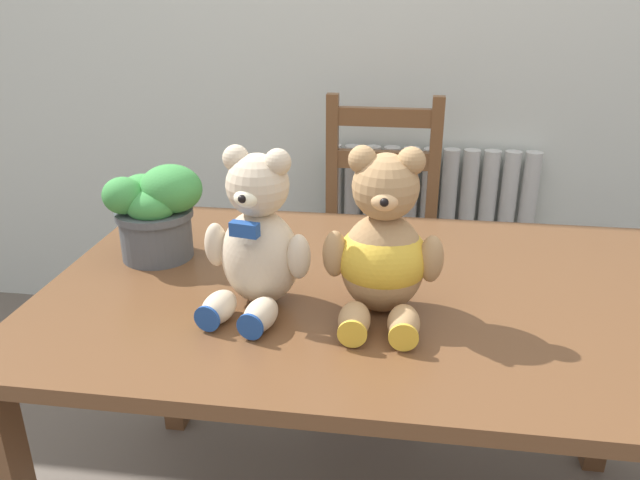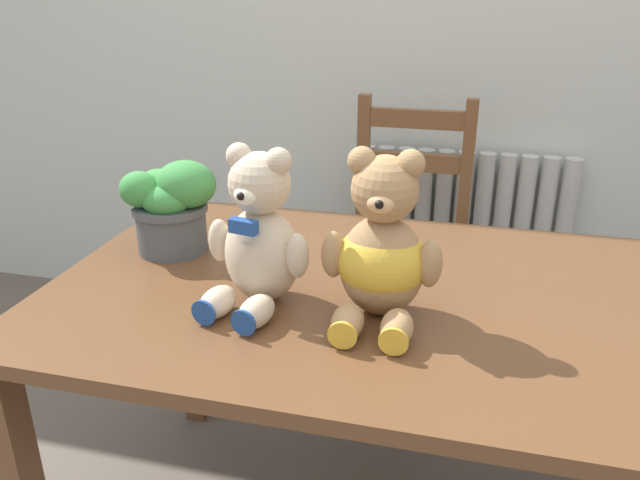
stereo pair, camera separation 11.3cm
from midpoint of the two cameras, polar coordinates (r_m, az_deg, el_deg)
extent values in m
cylinder|color=beige|center=(2.43, 5.45, -0.02)|extent=(0.06, 0.06, 0.74)
cylinder|color=beige|center=(2.42, 7.12, -0.18)|extent=(0.06, 0.06, 0.74)
cylinder|color=beige|center=(2.41, 8.80, -0.34)|extent=(0.06, 0.06, 0.74)
cylinder|color=beige|center=(2.41, 10.48, -0.50)|extent=(0.06, 0.06, 0.74)
cylinder|color=beige|center=(2.40, 12.17, -0.66)|extent=(0.06, 0.06, 0.74)
cylinder|color=beige|center=(2.40, 13.86, -0.82)|extent=(0.06, 0.06, 0.74)
cylinder|color=beige|center=(2.41, 15.55, -0.98)|extent=(0.06, 0.06, 0.74)
cylinder|color=beige|center=(2.41, 17.24, -1.14)|extent=(0.06, 0.06, 0.74)
cylinder|color=beige|center=(2.42, 18.92, -1.30)|extent=(0.06, 0.06, 0.74)
cylinder|color=beige|center=(2.42, 20.59, -1.46)|extent=(0.06, 0.06, 0.74)
cylinder|color=beige|center=(2.44, 22.24, -1.61)|extent=(0.06, 0.06, 0.74)
cube|color=beige|center=(2.56, 13.13, -8.08)|extent=(0.78, 0.10, 0.04)
cube|color=brown|center=(1.29, 8.02, -5.17)|extent=(1.35, 0.84, 0.03)
cube|color=brown|center=(1.93, -10.11, -7.44)|extent=(0.06, 0.06, 0.69)
cube|color=brown|center=(1.86, 28.73, -11.42)|extent=(0.06, 0.06, 0.69)
cube|color=brown|center=(2.03, 9.10, -2.13)|extent=(0.39, 0.46, 0.03)
cube|color=brown|center=(1.96, 13.16, -11.46)|extent=(0.04, 0.04, 0.45)
cube|color=brown|center=(1.98, 2.99, -10.36)|extent=(0.04, 0.04, 0.45)
cube|color=brown|center=(2.21, 14.13, 0.05)|extent=(0.04, 0.04, 0.96)
cube|color=brown|center=(2.23, 5.25, 0.89)|extent=(0.04, 0.04, 0.96)
cube|color=brown|center=(2.10, 10.40, 10.83)|extent=(0.31, 0.03, 0.06)
cube|color=brown|center=(2.13, 10.13, 7.03)|extent=(0.31, 0.03, 0.06)
ellipsoid|color=beige|center=(1.20, -2.64, -1.39)|extent=(0.17, 0.16, 0.19)
sphere|color=beige|center=(1.15, -2.76, 5.17)|extent=(0.12, 0.12, 0.12)
sphere|color=beige|center=(1.12, -0.93, 7.20)|extent=(0.05, 0.05, 0.05)
sphere|color=beige|center=(1.16, -4.62, 7.64)|extent=(0.05, 0.05, 0.05)
ellipsoid|color=white|center=(1.12, -3.82, 4.12)|extent=(0.06, 0.05, 0.04)
sphere|color=black|center=(1.10, -4.35, 3.95)|extent=(0.01, 0.01, 0.01)
ellipsoid|color=beige|center=(1.14, 0.74, -1.51)|extent=(0.05, 0.05, 0.09)
ellipsoid|color=beige|center=(1.22, -6.55, -0.10)|extent=(0.05, 0.05, 0.09)
ellipsoid|color=beige|center=(1.14, -3.00, -6.62)|extent=(0.07, 0.10, 0.06)
cylinder|color=#1E4793|center=(1.10, -4.11, -7.65)|extent=(0.05, 0.02, 0.05)
ellipsoid|color=beige|center=(1.17, -6.63, -5.73)|extent=(0.07, 0.10, 0.06)
cylinder|color=#1E4793|center=(1.14, -7.82, -6.69)|extent=(0.05, 0.02, 0.05)
cube|color=#1E4793|center=(1.12, -4.17, 1.19)|extent=(0.06, 0.03, 0.03)
ellipsoid|color=tan|center=(1.16, 8.46, -2.40)|extent=(0.16, 0.14, 0.19)
sphere|color=tan|center=(1.10, 8.89, 4.58)|extent=(0.12, 0.12, 0.12)
sphere|color=tan|center=(1.09, 11.28, 6.81)|extent=(0.05, 0.05, 0.05)
sphere|color=tan|center=(1.09, 6.82, 7.17)|extent=(0.05, 0.05, 0.05)
ellipsoid|color=#E5B279|center=(1.06, 8.64, 3.39)|extent=(0.05, 0.05, 0.04)
sphere|color=black|center=(1.04, 8.54, 3.16)|extent=(0.02, 0.02, 0.02)
ellipsoid|color=tan|center=(1.13, 12.85, -2.19)|extent=(0.05, 0.05, 0.09)
ellipsoid|color=tan|center=(1.14, 4.06, -1.39)|extent=(0.05, 0.05, 0.09)
ellipsoid|color=tan|center=(1.10, 10.00, -7.99)|extent=(0.06, 0.10, 0.06)
cylinder|color=gold|center=(1.06, 9.81, -9.25)|extent=(0.05, 0.01, 0.05)
ellipsoid|color=tan|center=(1.10, 5.49, -7.55)|extent=(0.06, 0.10, 0.06)
cylinder|color=gold|center=(1.06, 5.12, -8.77)|extent=(0.05, 0.01, 0.05)
ellipsoid|color=gold|center=(1.15, 8.48, -1.97)|extent=(0.17, 0.15, 0.14)
cylinder|color=#4C5156|center=(1.46, -11.29, 1.11)|extent=(0.16, 0.16, 0.11)
cylinder|color=#4C5156|center=(1.45, -11.43, 2.89)|extent=(0.17, 0.17, 0.02)
ellipsoid|color=#3D8E42|center=(1.41, -9.95, 5.01)|extent=(0.14, 0.12, 0.11)
ellipsoid|color=#3D8E42|center=(1.47, -10.81, 4.92)|extent=(0.09, 0.07, 0.06)
ellipsoid|color=#3D8E42|center=(1.45, -12.36, 5.13)|extent=(0.09, 0.09, 0.06)
ellipsoid|color=#3D8E42|center=(1.42, -14.02, 4.48)|extent=(0.09, 0.08, 0.08)
ellipsoid|color=#3D8E42|center=(1.41, -11.75, 3.64)|extent=(0.11, 0.10, 0.07)
camera|label=1|loc=(0.06, -87.21, 1.16)|focal=35.00mm
camera|label=2|loc=(0.06, 92.79, -1.16)|focal=35.00mm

